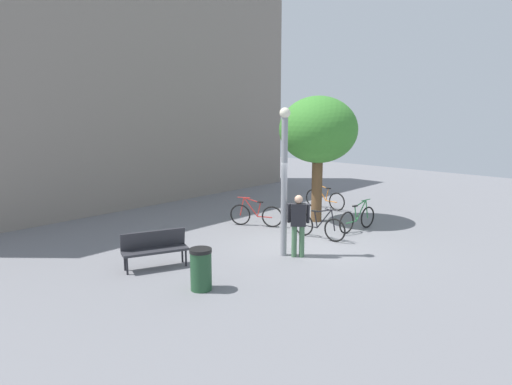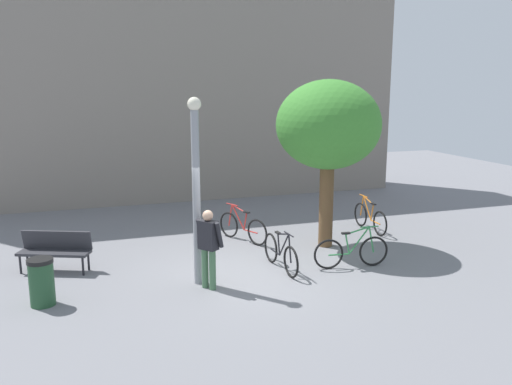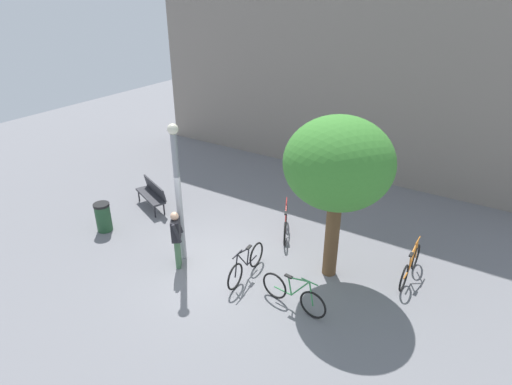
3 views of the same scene
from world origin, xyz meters
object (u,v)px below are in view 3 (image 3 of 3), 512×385
(bicycle_orange, at_px, (410,266))
(park_bench, at_px, (152,193))
(bicycle_red, at_px, (285,223))
(bicycle_black, at_px, (246,265))
(person_by_lamppost, at_px, (176,236))
(lamppost, at_px, (178,188))
(plaza_tree, at_px, (338,165))
(trash_bin, at_px, (103,217))
(bicycle_green, at_px, (293,294))

(bicycle_orange, bearing_deg, park_bench, -175.16)
(bicycle_red, distance_m, bicycle_black, 2.43)
(person_by_lamppost, height_order, bicycle_black, person_by_lamppost)
(lamppost, height_order, bicycle_red, lamppost)
(person_by_lamppost, xyz_separation_m, plaza_tree, (3.58, 1.93, 2.17))
(person_by_lamppost, xyz_separation_m, trash_bin, (-3.22, 0.18, -0.50))
(park_bench, bearing_deg, lamppost, -31.15)
(bicycle_orange, bearing_deg, lamppost, -156.17)
(person_by_lamppost, xyz_separation_m, bicycle_black, (1.81, 0.59, -0.58))
(bicycle_green, bearing_deg, bicycle_orange, 52.48)
(bicycle_orange, relative_size, trash_bin, 1.95)
(person_by_lamppost, bearing_deg, bicycle_orange, 27.56)
(park_bench, bearing_deg, plaza_tree, -1.66)
(person_by_lamppost, height_order, trash_bin, person_by_lamppost)
(bicycle_green, bearing_deg, bicycle_black, 166.71)
(park_bench, distance_m, trash_bin, 1.95)
(person_by_lamppost, xyz_separation_m, bicycle_green, (3.42, 0.21, -0.58))
(park_bench, height_order, bicycle_red, bicycle_red)
(lamppost, xyz_separation_m, trash_bin, (-3.07, -0.19, -1.71))
(person_by_lamppost, xyz_separation_m, bicycle_red, (1.64, 3.01, -0.58))
(bicycle_black, bearing_deg, person_by_lamppost, -162.01)
(person_by_lamppost, bearing_deg, bicycle_red, 61.37)
(bicycle_green, bearing_deg, lamppost, 177.44)
(bicycle_orange, distance_m, trash_bin, 9.06)
(bicycle_red, distance_m, trash_bin, 5.63)
(bicycle_green, relative_size, bicycle_orange, 1.00)
(person_by_lamppost, relative_size, bicycle_green, 0.93)
(lamppost, xyz_separation_m, plaza_tree, (3.73, 1.56, 0.95))
(lamppost, distance_m, plaza_tree, 4.16)
(park_bench, distance_m, bicycle_green, 6.75)
(bicycle_green, bearing_deg, plaza_tree, 84.58)
(plaza_tree, bearing_deg, bicycle_green, -95.42)
(trash_bin, bearing_deg, bicycle_green, 0.23)
(bicycle_orange, bearing_deg, bicycle_green, -127.52)
(bicycle_orange, height_order, trash_bin, bicycle_orange)
(lamppost, bearing_deg, plaza_tree, 22.65)
(plaza_tree, height_order, trash_bin, plaza_tree)
(park_bench, relative_size, bicycle_orange, 0.92)
(person_by_lamppost, height_order, park_bench, person_by_lamppost)
(lamppost, relative_size, bicycle_black, 2.16)
(lamppost, distance_m, trash_bin, 3.52)
(lamppost, distance_m, park_bench, 3.76)
(park_bench, height_order, trash_bin, trash_bin)
(bicycle_orange, bearing_deg, person_by_lamppost, -152.44)
(bicycle_red, relative_size, bicycle_orange, 0.90)
(lamppost, xyz_separation_m, person_by_lamppost, (0.15, -0.37, -1.21))
(lamppost, relative_size, bicycle_orange, 2.16)
(lamppost, height_order, bicycle_black, lamppost)
(lamppost, distance_m, bicycle_orange, 6.37)
(person_by_lamppost, xyz_separation_m, park_bench, (-3.05, 2.12, -0.42))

